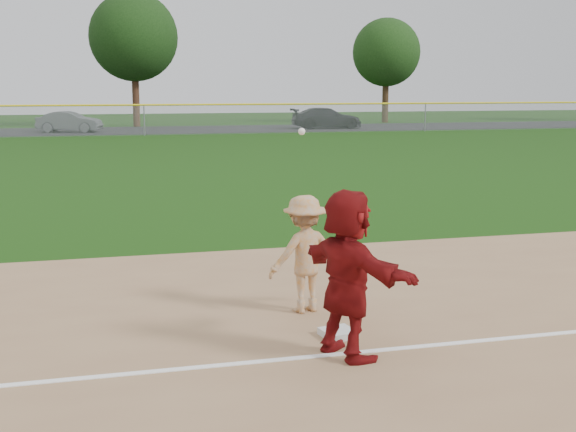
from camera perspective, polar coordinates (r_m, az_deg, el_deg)
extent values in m
plane|color=#163C0B|center=(9.48, 2.26, -9.33)|extent=(160.00, 160.00, 0.00)
cube|color=white|center=(8.75, 3.76, -10.86)|extent=(60.00, 0.10, 0.01)
cube|color=black|center=(54.71, -11.59, 6.66)|extent=(120.00, 10.00, 0.01)
cube|color=silver|center=(9.34, 3.97, -9.22)|extent=(0.46, 0.46, 0.09)
imported|color=maroon|center=(8.43, 4.73, -4.57)|extent=(1.21, 1.95, 2.00)
imported|color=#54575B|center=(53.53, -16.89, 7.14)|extent=(4.67, 2.63, 1.46)
imported|color=black|center=(56.13, 3.06, 7.74)|extent=(5.55, 2.53, 1.58)
imported|color=#9F9FA1|center=(10.14, 1.31, -3.01)|extent=(1.19, 0.85, 1.66)
sphere|color=white|center=(9.51, 1.09, 6.69)|extent=(0.09, 0.09, 0.09)
plane|color=#999EA0|center=(48.68, -11.29, 7.43)|extent=(110.00, 0.00, 110.00)
cylinder|color=yellow|center=(48.64, -11.33, 8.60)|extent=(110.00, 0.12, 0.12)
cylinder|color=gray|center=(48.68, -11.29, 7.43)|extent=(0.08, 0.08, 2.00)
cylinder|color=gray|center=(53.59, 10.79, 7.68)|extent=(0.08, 0.08, 2.00)
cylinder|color=#3C2215|center=(60.13, -11.92, 8.89)|extent=(0.56, 0.56, 4.10)
sphere|color=black|center=(60.25, -12.10, 13.68)|extent=(7.00, 7.00, 7.00)
cylinder|color=#362413|center=(66.11, 7.69, 8.91)|extent=(0.56, 0.56, 3.64)
sphere|color=#15330F|center=(66.16, 7.78, 12.70)|extent=(6.00, 6.00, 6.00)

